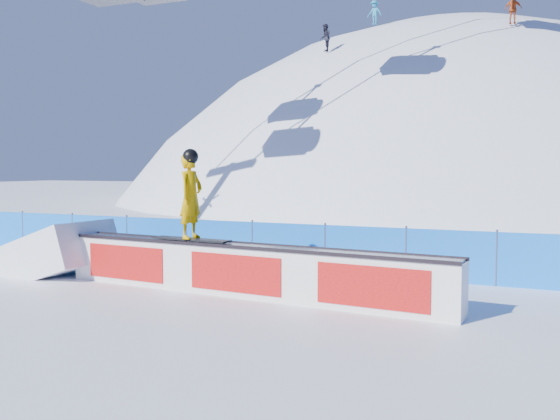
% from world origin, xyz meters
% --- Properties ---
extents(ground, '(160.00, 160.00, 0.00)m').
position_xyz_m(ground, '(0.00, 0.00, 0.00)').
color(ground, white).
rests_on(ground, ground).
extents(snow_hill, '(64.00, 64.00, 64.00)m').
position_xyz_m(snow_hill, '(0.00, 42.00, -18.00)').
color(snow_hill, white).
rests_on(snow_hill, ground).
extents(safety_fence, '(22.05, 0.05, 1.30)m').
position_xyz_m(safety_fence, '(0.00, 4.50, 0.60)').
color(safety_fence, '#0F70F0').
rests_on(safety_fence, ground).
extents(rail_box, '(8.91, 1.36, 1.07)m').
position_xyz_m(rail_box, '(2.38, 1.31, 0.53)').
color(rail_box, white).
rests_on(rail_box, ground).
extents(snow_ramp, '(3.12, 2.10, 1.86)m').
position_xyz_m(snow_ramp, '(-3.16, 1.77, 0.00)').
color(snow_ramp, white).
rests_on(snow_ramp, ground).
extents(snowboarder, '(1.87, 0.68, 1.94)m').
position_xyz_m(snowboarder, '(1.10, 1.42, 2.02)').
color(snowboarder, black).
rests_on(snowboarder, rail_box).
extents(distant_skiers, '(17.10, 7.22, 4.44)m').
position_xyz_m(distant_skiers, '(0.78, 30.43, 11.79)').
color(distant_skiers, black).
rests_on(distant_skiers, ground).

